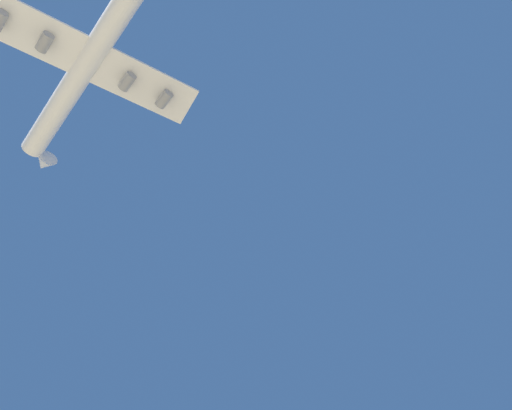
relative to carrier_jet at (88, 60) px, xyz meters
The scene contains 1 object.
carrier_jet is the anchor object (origin of this frame).
Camera 1 is at (-31.30, 67.81, 2.18)m, focal length 34.03 mm.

